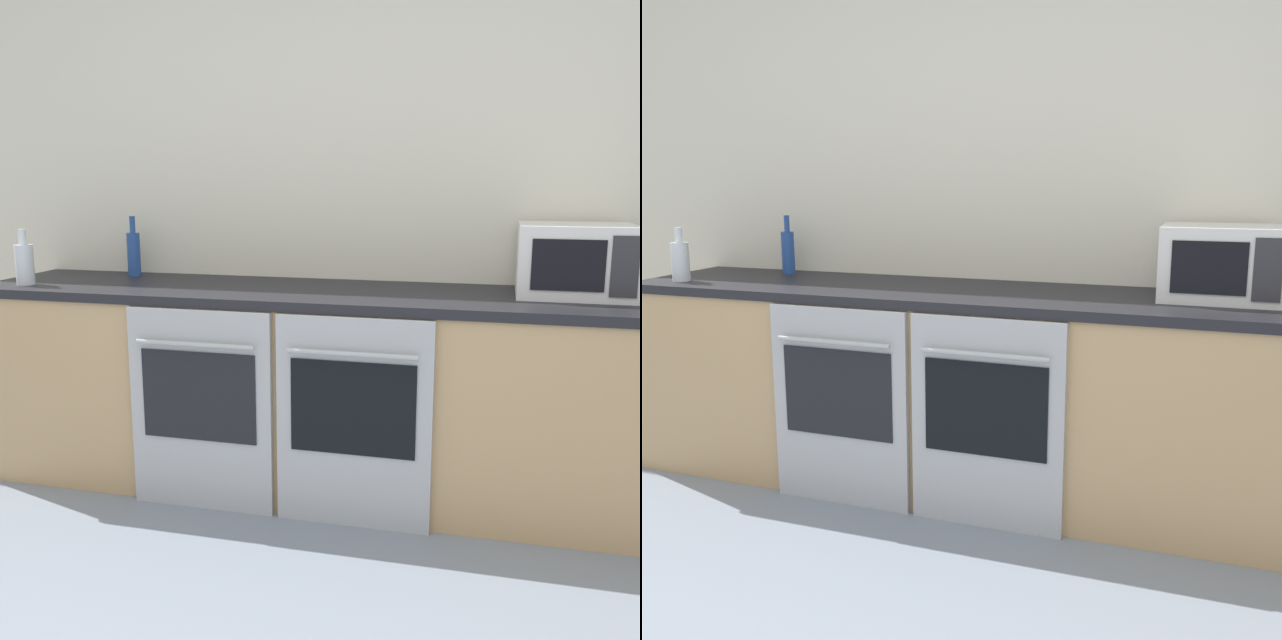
{
  "view_description": "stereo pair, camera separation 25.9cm",
  "coord_description": "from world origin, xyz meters",
  "views": [
    {
      "loc": [
        0.65,
        -1.0,
        1.35
      ],
      "look_at": [
        -0.1,
        1.9,
        0.75
      ],
      "focal_mm": 40.0,
      "sensor_mm": 36.0,
      "label": 1
    },
    {
      "loc": [
        0.89,
        -0.93,
        1.35
      ],
      "look_at": [
        -0.1,
        1.9,
        0.75
      ],
      "focal_mm": 40.0,
      "sensor_mm": 36.0,
      "label": 2
    }
  ],
  "objects": [
    {
      "name": "bottle_clear",
      "position": [
        -1.4,
        1.72,
        0.98
      ],
      "size": [
        0.08,
        0.08,
        0.25
      ],
      "color": "silver",
      "rests_on": "counter_back"
    },
    {
      "name": "oven_left",
      "position": [
        -0.51,
        1.56,
        0.43
      ],
      "size": [
        0.61,
        0.06,
        0.84
      ],
      "color": "#A8AAAF",
      "rests_on": "ground_plane"
    },
    {
      "name": "microwave",
      "position": [
        0.93,
        2.01,
        1.03
      ],
      "size": [
        0.45,
        0.39,
        0.29
      ],
      "color": "silver",
      "rests_on": "counter_back"
    },
    {
      "name": "oven_right",
      "position": [
        0.12,
        1.56,
        0.43
      ],
      "size": [
        0.61,
        0.06,
        0.84
      ],
      "color": "#A8AAAF",
      "rests_on": "ground_plane"
    },
    {
      "name": "counter_back",
      "position": [
        0.0,
        1.9,
        0.44
      ],
      "size": [
        3.21,
        0.68,
        0.89
      ],
      "color": "tan",
      "rests_on": "ground_plane"
    },
    {
      "name": "bottle_blue",
      "position": [
        -1.08,
        2.11,
        1.0
      ],
      "size": [
        0.06,
        0.06,
        0.29
      ],
      "color": "#234793",
      "rests_on": "counter_back"
    },
    {
      "name": "wall_back",
      "position": [
        0.0,
        2.26,
        1.3
      ],
      "size": [
        10.0,
        0.06,
        2.6
      ],
      "color": "silver",
      "rests_on": "ground_plane"
    }
  ]
}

